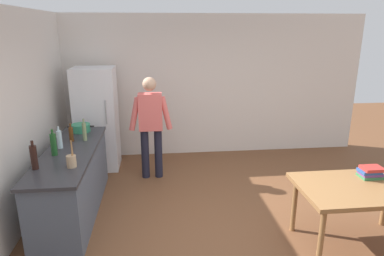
{
  "coord_description": "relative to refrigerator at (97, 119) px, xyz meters",
  "views": [
    {
      "loc": [
        -0.85,
        -3.53,
        2.45
      ],
      "look_at": [
        -0.36,
        1.07,
        1.08
      ],
      "focal_mm": 31.84,
      "sensor_mm": 36.0,
      "label": 1
    }
  ],
  "objects": [
    {
      "name": "wall_back",
      "position": [
        1.9,
        0.6,
        0.45
      ],
      "size": [
        6.4,
        0.12,
        2.7
      ],
      "primitive_type": "cube",
      "color": "silver",
      "rests_on": "ground_plane"
    },
    {
      "name": "utensil_jar",
      "position": [
        0.06,
        -2.16,
        0.08
      ],
      "size": [
        0.11,
        0.11,
        0.32
      ],
      "color": "tan",
      "rests_on": "kitchen_counter"
    },
    {
      "name": "bottle_wine_green",
      "position": [
        -0.25,
        -1.75,
        0.15
      ],
      "size": [
        0.08,
        0.08,
        0.34
      ],
      "color": "#1E5123",
      "rests_on": "kitchen_counter"
    },
    {
      "name": "refrigerator",
      "position": [
        0.0,
        0.0,
        0.0
      ],
      "size": [
        0.7,
        0.67,
        1.8
      ],
      "color": "white",
      "rests_on": "ground_plane"
    },
    {
      "name": "dining_table",
      "position": [
        3.3,
        -2.7,
        -0.23
      ],
      "size": [
        1.4,
        0.9,
        0.75
      ],
      "color": "olive",
      "rests_on": "ground_plane"
    },
    {
      "name": "bottle_beer_brown",
      "position": [
        -0.16,
        -1.2,
        0.11
      ],
      "size": [
        0.06,
        0.06,
        0.26
      ],
      "color": "#5B3314",
      "rests_on": "kitchen_counter"
    },
    {
      "name": "book_stack",
      "position": [
        3.53,
        -2.5,
        -0.08
      ],
      "size": [
        0.26,
        0.2,
        0.14
      ],
      "color": "#387A47",
      "rests_on": "dining_table"
    },
    {
      "name": "bottle_wine_dark",
      "position": [
        -0.34,
        -2.18,
        0.15
      ],
      "size": [
        0.08,
        0.08,
        0.34
      ],
      "color": "black",
      "rests_on": "kitchen_counter"
    },
    {
      "name": "cooking_pot",
      "position": [
        -0.12,
        -0.75,
        0.06
      ],
      "size": [
        0.4,
        0.28,
        0.12
      ],
      "color": "#2D845B",
      "rests_on": "kitchen_counter"
    },
    {
      "name": "ground_plane",
      "position": [
        1.9,
        -2.4,
        -0.9
      ],
      "size": [
        14.0,
        14.0,
        0.0
      ],
      "primitive_type": "plane",
      "color": "brown"
    },
    {
      "name": "bottle_vinegar_tall",
      "position": [
        0.02,
        -1.19,
        0.14
      ],
      "size": [
        0.06,
        0.06,
        0.32
      ],
      "color": "gray",
      "rests_on": "kitchen_counter"
    },
    {
      "name": "person",
      "position": [
        0.95,
        -0.55,
        0.08
      ],
      "size": [
        0.7,
        0.22,
        1.7
      ],
      "color": "#1E1E2D",
      "rests_on": "ground_plane"
    },
    {
      "name": "bottle_water_clear",
      "position": [
        -0.24,
        -1.49,
        0.13
      ],
      "size": [
        0.07,
        0.07,
        0.3
      ],
      "color": "silver",
      "rests_on": "kitchen_counter"
    },
    {
      "name": "kitchen_counter",
      "position": [
        -0.1,
        -1.6,
        -0.45
      ],
      "size": [
        0.64,
        2.2,
        0.9
      ],
      "color": "#4C5666",
      "rests_on": "ground_plane"
    }
  ]
}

